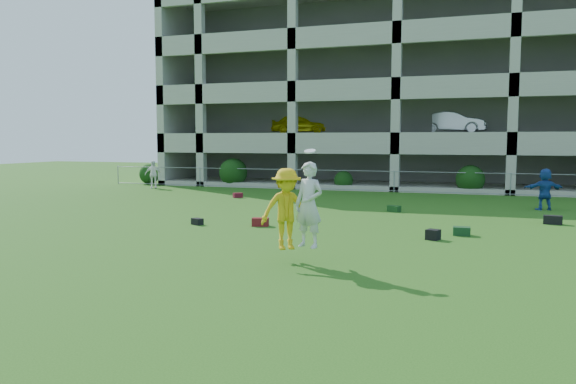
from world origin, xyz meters
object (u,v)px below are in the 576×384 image
(crate_d, at_px, (433,235))
(parking_garage, at_px, (413,94))
(bystander_b, at_px, (153,175))
(bystander_d, at_px, (545,189))
(frisbee_contest, at_px, (293,208))

(crate_d, bearing_deg, parking_garage, 97.89)
(bystander_b, xyz_separation_m, bystander_d, (21.04, -3.85, 0.04))
(crate_d, relative_size, frisbee_contest, 0.15)
(bystander_d, relative_size, crate_d, 4.93)
(bystander_d, xyz_separation_m, crate_d, (-3.80, -8.63, -0.71))
(bystander_d, bearing_deg, parking_garage, -83.94)
(parking_garage, bearing_deg, bystander_b, -142.41)
(frisbee_contest, bearing_deg, bystander_b, 130.66)
(bystander_b, relative_size, parking_garage, 0.06)
(bystander_b, bearing_deg, crate_d, -64.27)
(bystander_b, height_order, bystander_d, bystander_d)
(bystander_b, distance_m, frisbee_contest, 22.01)
(bystander_d, height_order, crate_d, bystander_d)
(bystander_d, distance_m, frisbee_contest, 14.49)
(crate_d, height_order, frisbee_contest, frisbee_contest)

